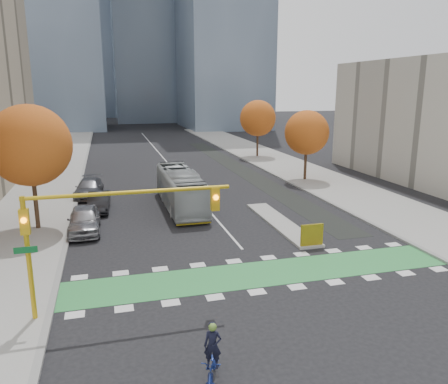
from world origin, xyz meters
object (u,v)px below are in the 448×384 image
tree_west (30,146)px  bus (181,189)px  cyclist (213,361)px  parked_car_b (99,202)px  tree_east_near (307,133)px  tree_east_far (258,118)px  traffic_signal_west (95,221)px  parked_car_c (89,188)px  parked_car_a (84,220)px  hazard_board (312,235)px

tree_west → bus: size_ratio=0.77×
cyclist → parked_car_b: (-3.69, 21.63, 0.05)m
bus → tree_east_near: bearing=26.3°
tree_east_far → traffic_signal_west: bearing=-117.9°
tree_east_far → bus: 27.26m
bus → parked_car_c: size_ratio=2.08×
traffic_signal_west → bus: 16.98m
tree_west → parked_car_c: 10.44m
tree_east_far → traffic_signal_west: tree_east_far is taller
cyclist → parked_car_c: size_ratio=0.39×
parked_car_a → parked_car_b: size_ratio=1.14×
cyclist → bus: (2.54, 21.06, 0.82)m
tree_east_far → parked_car_c: size_ratio=1.48×
parked_car_a → parked_car_c: 10.00m
tree_east_near → traffic_signal_west: bearing=-131.5°
hazard_board → traffic_signal_west: traffic_signal_west is taller
traffic_signal_west → parked_car_a: 11.73m
traffic_signal_west → cyclist: bearing=-57.1°
parked_car_b → parked_car_c: parked_car_c is taller
hazard_board → tree_east_far: bearing=75.9°
tree_west → traffic_signal_west: (4.07, -12.51, -1.58)m
tree_east_far → parked_car_a: size_ratio=1.54×
tree_east_near → bus: size_ratio=0.66×
tree_east_far → parked_car_c: bearing=-141.2°
parked_car_b → parked_car_c: 5.08m
parked_car_a → parked_car_c: bearing=89.9°
tree_west → tree_east_near: 26.01m
parked_car_a → cyclist: bearing=-74.8°
tree_west → bus: bearing=17.3°
tree_east_far → cyclist: bearing=-111.1°
tree_east_near → traffic_signal_west: 30.08m
tree_west → tree_east_near: (24.00, 10.00, -0.75)m
bus → parked_car_b: bus is taller
parked_car_a → traffic_signal_west: bearing=-84.7°
tree_east_near → parked_car_a: bearing=-151.8°
tree_east_near → parked_car_a: tree_east_near is taller
traffic_signal_west → cyclist: traffic_signal_west is taller
tree_west → traffic_signal_west: size_ratio=0.96×
hazard_board → bus: (-5.90, 10.95, 0.69)m
cyclist → tree_west: bearing=133.4°
hazard_board → bus: size_ratio=0.13×
parked_car_b → tree_east_far: bearing=50.2°
tree_east_far → traffic_signal_west: (-20.43, -38.51, -1.21)m
tree_east_near → tree_east_far: tree_east_far is taller
bus → parked_car_b: 6.30m
cyclist → parked_car_a: size_ratio=0.41×
traffic_signal_west → tree_east_near: bearing=48.5°
parked_car_a → tree_east_near: bearing=28.1°
tree_east_near → cyclist: 32.65m
traffic_signal_west → parked_car_c: 21.52m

